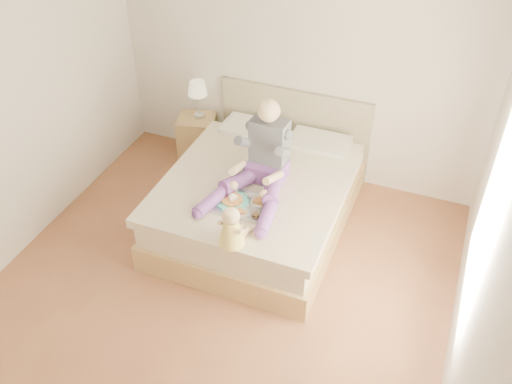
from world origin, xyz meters
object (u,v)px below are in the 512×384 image
at_px(nightstand, 198,137).
at_px(tray, 243,203).
at_px(bed, 262,195).
at_px(adult, 261,163).
at_px(baby, 232,229).

xyz_separation_m(nightstand, tray, (1.15, -1.35, 0.38)).
distance_m(bed, tray, 0.64).
bearing_deg(tray, nightstand, 128.19).
height_order(bed, nightstand, bed).
relative_size(adult, tray, 2.04).
relative_size(bed, nightstand, 4.21).
height_order(bed, tray, bed).
xyz_separation_m(nightstand, baby, (1.25, -1.82, 0.50)).
distance_m(nightstand, adult, 1.66).
height_order(nightstand, tray, tray).
bearing_deg(adult, tray, -93.54).
height_order(nightstand, adult, adult).
xyz_separation_m(bed, baby, (0.14, -1.03, 0.44)).
xyz_separation_m(adult, baby, (0.07, -0.82, -0.10)).
bearing_deg(tray, bed, 90.72).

